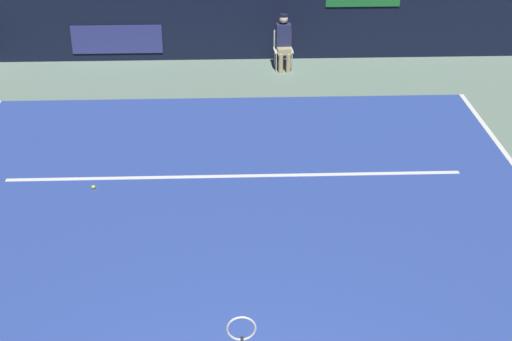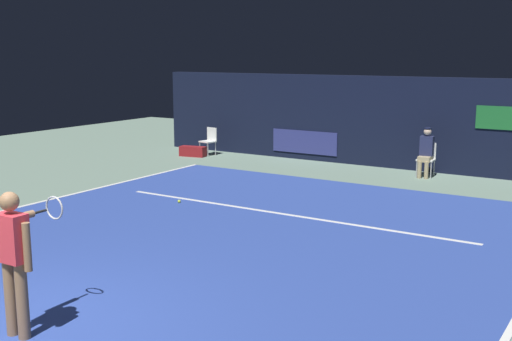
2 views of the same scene
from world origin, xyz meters
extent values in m
plane|color=slate|center=(0.00, 4.61, 0.00)|extent=(31.30, 31.30, 0.00)
cube|color=#2D479E|center=(0.00, 4.61, 0.01)|extent=(10.17, 11.23, 0.01)
cube|color=white|center=(0.00, 6.58, 0.01)|extent=(7.93, 0.10, 0.01)
cube|color=black|center=(0.00, 12.94, 1.30)|extent=(15.91, 0.30, 2.60)
cube|color=navy|center=(-2.79, 12.78, 0.55)|extent=(2.20, 0.04, 0.70)
torus|color=#B2B2B7|center=(0.02, 0.83, 1.35)|extent=(0.30, 0.03, 0.30)
cube|color=white|center=(1.23, 12.06, 0.46)|extent=(0.46, 0.42, 0.04)
cube|color=white|center=(1.22, 12.26, 0.69)|extent=(0.42, 0.05, 0.42)
cylinder|color=#B2B2B7|center=(1.05, 11.88, 0.23)|extent=(0.03, 0.03, 0.46)
cylinder|color=#B2B2B7|center=(1.43, 11.90, 0.23)|extent=(0.03, 0.03, 0.46)
cylinder|color=#B2B2B7|center=(1.03, 12.22, 0.23)|extent=(0.03, 0.03, 0.46)
cylinder|color=#B2B2B7|center=(1.41, 12.24, 0.23)|extent=(0.03, 0.03, 0.46)
cube|color=tan|center=(1.23, 11.98, 0.50)|extent=(0.34, 0.42, 0.14)
cylinder|color=tan|center=(1.16, 11.80, 0.23)|extent=(0.11, 0.11, 0.46)
cylinder|color=tan|center=(1.34, 11.81, 0.23)|extent=(0.11, 0.11, 0.46)
cube|color=#23284C|center=(1.23, 12.10, 0.83)|extent=(0.35, 0.24, 0.52)
sphere|color=beige|center=(1.23, 12.10, 1.21)|extent=(0.20, 0.20, 0.20)
cylinder|color=#141933|center=(1.23, 12.10, 1.30)|extent=(0.19, 0.19, 0.04)
sphere|color=#CCE033|center=(-2.40, 6.21, 0.05)|extent=(0.07, 0.07, 0.07)
camera|label=1|loc=(-0.06, -5.06, 6.19)|focal=52.88mm
camera|label=2|loc=(6.23, -4.30, 3.25)|focal=44.38mm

